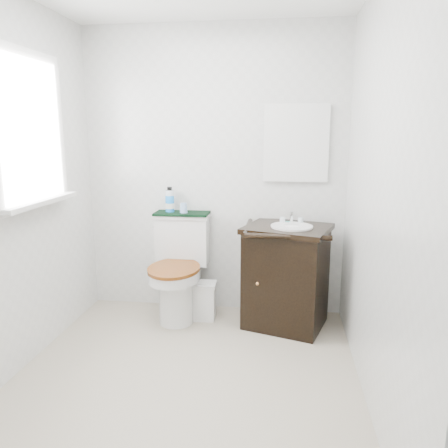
% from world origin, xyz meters
% --- Properties ---
extents(floor, '(2.40, 2.40, 0.00)m').
position_xyz_m(floor, '(0.00, 0.00, 0.00)').
color(floor, '#B5AC91').
rests_on(floor, ground).
extents(wall_back, '(2.40, 0.00, 2.40)m').
position_xyz_m(wall_back, '(0.00, 1.20, 1.20)').
color(wall_back, silver).
rests_on(wall_back, ground).
extents(wall_front, '(2.40, 0.00, 2.40)m').
position_xyz_m(wall_front, '(0.00, -1.20, 1.20)').
color(wall_front, silver).
rests_on(wall_front, ground).
extents(wall_left, '(0.00, 2.40, 2.40)m').
position_xyz_m(wall_left, '(-1.10, 0.00, 1.20)').
color(wall_left, silver).
rests_on(wall_left, ground).
extents(wall_right, '(0.00, 2.40, 2.40)m').
position_xyz_m(wall_right, '(1.10, 0.00, 1.20)').
color(wall_right, silver).
rests_on(wall_right, ground).
extents(window, '(0.02, 0.70, 0.90)m').
position_xyz_m(window, '(-1.07, 0.25, 1.55)').
color(window, white).
rests_on(window, wall_left).
extents(mirror, '(0.50, 0.02, 0.60)m').
position_xyz_m(mirror, '(0.68, 1.18, 1.45)').
color(mirror, silver).
rests_on(mirror, wall_back).
extents(toilet, '(0.47, 0.64, 0.86)m').
position_xyz_m(toilet, '(-0.25, 0.96, 0.37)').
color(toilet, silver).
rests_on(toilet, floor).
extents(vanity, '(0.76, 0.70, 0.92)m').
position_xyz_m(vanity, '(0.63, 0.90, 0.43)').
color(vanity, black).
rests_on(vanity, floor).
extents(trash_bin, '(0.23, 0.19, 0.32)m').
position_xyz_m(trash_bin, '(-0.05, 0.92, 0.16)').
color(trash_bin, silver).
rests_on(trash_bin, floor).
extents(towel, '(0.46, 0.22, 0.02)m').
position_xyz_m(towel, '(-0.25, 1.09, 0.87)').
color(towel, black).
rests_on(towel, toilet).
extents(mouthwash_bottle, '(0.07, 0.07, 0.21)m').
position_xyz_m(mouthwash_bottle, '(-0.36, 1.11, 0.97)').
color(mouthwash_bottle, '#1B84EB').
rests_on(mouthwash_bottle, towel).
extents(cup, '(0.07, 0.07, 0.08)m').
position_xyz_m(cup, '(-0.23, 1.07, 0.92)').
color(cup, '#82A4D4').
rests_on(cup, towel).
extents(soap_bar, '(0.06, 0.04, 0.02)m').
position_xyz_m(soap_bar, '(0.63, 1.02, 0.83)').
color(soap_bar, '#1A8077').
rests_on(soap_bar, vanity).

